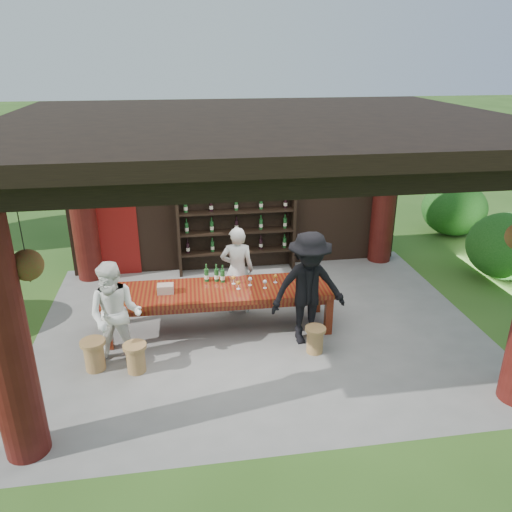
{
  "coord_description": "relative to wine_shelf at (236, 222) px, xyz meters",
  "views": [
    {
      "loc": [
        -1.2,
        -7.35,
        4.37
      ],
      "look_at": [
        0.0,
        0.4,
        1.15
      ],
      "focal_mm": 35.0,
      "sensor_mm": 36.0,
      "label": 1
    }
  ],
  "objects": [
    {
      "name": "ground",
      "position": [
        0.09,
        -2.45,
        -1.09
      ],
      "size": [
        90.0,
        90.0,
        0.0
      ],
      "primitive_type": "plane",
      "color": "#2D5119",
      "rests_on": "ground"
    },
    {
      "name": "pavilion",
      "position": [
        0.08,
        -2.02,
        1.04
      ],
      "size": [
        7.5,
        6.0,
        3.6
      ],
      "color": "slate",
      "rests_on": "ground"
    },
    {
      "name": "wine_shelf",
      "position": [
        0.0,
        0.0,
        0.0
      ],
      "size": [
        2.46,
        0.37,
        2.17
      ],
      "color": "black",
      "rests_on": "ground"
    },
    {
      "name": "tasting_table",
      "position": [
        -0.58,
        -2.4,
        -0.45
      ],
      "size": [
        3.81,
        1.05,
        0.75
      ],
      "rotation": [
        0.0,
        0.0,
        -0.02
      ],
      "color": "#5F130D",
      "rests_on": "ground"
    },
    {
      "name": "stool_near_left",
      "position": [
        -1.9,
        -3.43,
        -0.85
      ],
      "size": [
        0.34,
        0.34,
        0.45
      ],
      "rotation": [
        0.0,
        0.0,
        -0.13
      ],
      "color": "olive",
      "rests_on": "ground"
    },
    {
      "name": "stool_near_right",
      "position": [
        0.82,
        -3.34,
        -0.86
      ],
      "size": [
        0.33,
        0.33,
        0.43
      ],
      "rotation": [
        0.0,
        0.0,
        -0.07
      ],
      "color": "olive",
      "rests_on": "ground"
    },
    {
      "name": "stool_far_left",
      "position": [
        -2.51,
        -3.29,
        -0.83
      ],
      "size": [
        0.37,
        0.37,
        0.48
      ],
      "rotation": [
        0.0,
        0.0,
        0.25
      ],
      "color": "olive",
      "rests_on": "ground"
    },
    {
      "name": "host",
      "position": [
        -0.21,
        -1.82,
        -0.28
      ],
      "size": [
        0.63,
        0.46,
        1.61
      ],
      "primitive_type": "imported",
      "rotation": [
        0.0,
        0.0,
        3.01
      ],
      "color": "beige",
      "rests_on": "ground"
    },
    {
      "name": "guest_woman",
      "position": [
        -2.15,
        -3.19,
        -0.27
      ],
      "size": [
        0.89,
        0.75,
        1.64
      ],
      "primitive_type": "imported",
      "rotation": [
        0.0,
        0.0,
        -0.17
      ],
      "color": "white",
      "rests_on": "ground"
    },
    {
      "name": "guest_man",
      "position": [
        0.78,
        -2.99,
        -0.15
      ],
      "size": [
        1.26,
        0.79,
        1.87
      ],
      "primitive_type": "imported",
      "rotation": [
        0.0,
        0.0,
        0.09
      ],
      "color": "black",
      "rests_on": "ground"
    },
    {
      "name": "table_bottles",
      "position": [
        -0.61,
        -2.1,
        -0.18
      ],
      "size": [
        0.35,
        0.16,
        0.31
      ],
      "color": "#194C1E",
      "rests_on": "tasting_table"
    },
    {
      "name": "table_glasses",
      "position": [
        -0.02,
        -2.37,
        -0.26
      ],
      "size": [
        0.77,
        0.31,
        0.15
      ],
      "color": "silver",
      "rests_on": "tasting_table"
    },
    {
      "name": "napkin_basket",
      "position": [
        -1.44,
        -2.41,
        -0.27
      ],
      "size": [
        0.26,
        0.19,
        0.14
      ],
      "primitive_type": "cube",
      "rotation": [
        0.0,
        0.0,
        -0.02
      ],
      "color": "#BF6672",
      "rests_on": "tasting_table"
    },
    {
      "name": "shrubs",
      "position": [
        1.84,
        -1.73,
        -0.54
      ],
      "size": [
        14.23,
        8.08,
        1.36
      ],
      "color": "#194C14",
      "rests_on": "ground"
    },
    {
      "name": "trees",
      "position": [
        3.34,
        -0.51,
        2.28
      ],
      "size": [
        22.51,
        9.9,
        4.8
      ],
      "color": "#3F2819",
      "rests_on": "ground"
    }
  ]
}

